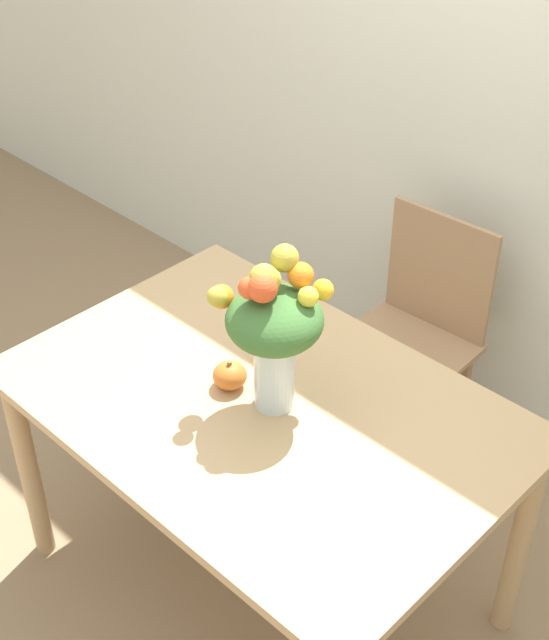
% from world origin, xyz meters
% --- Properties ---
extents(ground_plane, '(12.00, 12.00, 0.00)m').
position_xyz_m(ground_plane, '(0.00, 0.00, 0.00)').
color(ground_plane, '#8E7556').
extents(wall_back, '(8.00, 0.06, 2.70)m').
position_xyz_m(wall_back, '(0.00, 1.16, 1.35)').
color(wall_back, silver).
rests_on(wall_back, ground_plane).
extents(dining_table, '(1.33, 0.90, 0.75)m').
position_xyz_m(dining_table, '(0.00, 0.00, 0.65)').
color(dining_table, tan).
rests_on(dining_table, ground_plane).
extents(flower_vase, '(0.29, 0.28, 0.44)m').
position_xyz_m(flower_vase, '(0.03, 0.02, 1.00)').
color(flower_vase, silver).
rests_on(flower_vase, dining_table).
extents(pumpkin, '(0.09, 0.09, 0.08)m').
position_xyz_m(pumpkin, '(-0.10, -0.02, 0.79)').
color(pumpkin, orange).
rests_on(pumpkin, dining_table).
extents(dining_chair_near_window, '(0.44, 0.44, 0.88)m').
position_xyz_m(dining_chair_near_window, '(-0.10, 0.82, 0.46)').
color(dining_chair_near_window, '#9E7A56').
rests_on(dining_chair_near_window, ground_plane).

